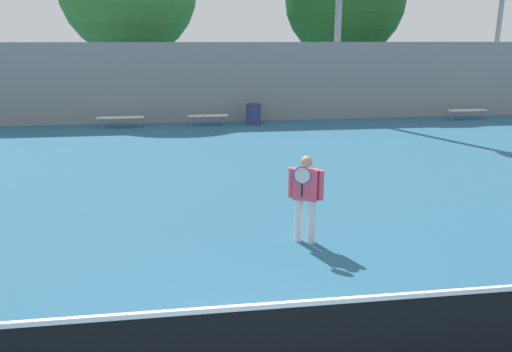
# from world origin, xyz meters

# --- Properties ---
(tennis_player) EXTENTS (0.56, 0.52, 1.55)m
(tennis_player) POSITION_xyz_m (1.38, 3.88, 0.88)
(tennis_player) COLOR silver
(tennis_player) RESTS_ON ground_plane
(bench_courtside_near) EXTENTS (1.64, 0.40, 0.43)m
(bench_courtside_near) POSITION_xyz_m (0.29, 16.28, 0.39)
(bench_courtside_near) COLOR white
(bench_courtside_near) RESTS_ON ground_plane
(bench_courtside_far) EXTENTS (1.69, 0.40, 0.43)m
(bench_courtside_far) POSITION_xyz_m (11.65, 16.28, 0.39)
(bench_courtside_far) COLOR white
(bench_courtside_far) RESTS_ON ground_plane
(bench_adjacent_court) EXTENTS (1.83, 0.40, 0.43)m
(bench_adjacent_court) POSITION_xyz_m (-3.20, 16.28, 0.39)
(bench_adjacent_court) COLOR white
(bench_adjacent_court) RESTS_ON ground_plane
(trash_bin) EXTENTS (0.63, 0.63, 0.85)m
(trash_bin) POSITION_xyz_m (2.18, 16.31, 0.42)
(trash_bin) COLOR navy
(trash_bin) RESTS_ON ground_plane
(back_fence) EXTENTS (35.36, 0.06, 3.31)m
(back_fence) POSITION_xyz_m (0.00, 17.24, 1.65)
(back_fence) COLOR gray
(back_fence) RESTS_ON ground_plane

